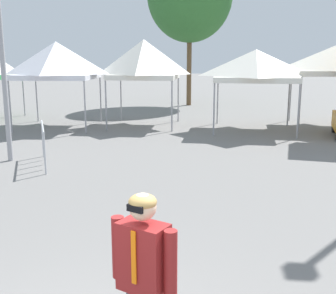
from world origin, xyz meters
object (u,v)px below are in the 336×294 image
(canopy_tent_behind_left, at_px, (57,60))
(canopy_tent_behind_center, at_px, (144,59))
(canopy_tent_behind_right, at_px, (256,65))
(person_foreground, at_px, (144,277))
(crowd_barrier_by_lift, at_px, (43,137))

(canopy_tent_behind_left, xyz_separation_m, canopy_tent_behind_center, (3.44, 0.72, 0.04))
(canopy_tent_behind_right, relative_size, person_foreground, 1.83)
(canopy_tent_behind_right, relative_size, crowd_barrier_by_lift, 1.68)
(canopy_tent_behind_left, xyz_separation_m, crowd_barrier_by_lift, (1.85, -6.10, -1.95))
(canopy_tent_behind_left, height_order, person_foreground, canopy_tent_behind_left)
(canopy_tent_behind_right, distance_m, crowd_barrier_by_lift, 8.79)
(person_foreground, xyz_separation_m, crowd_barrier_by_lift, (-3.97, 7.36, -0.28))
(canopy_tent_behind_right, height_order, crowd_barrier_by_lift, canopy_tent_behind_right)
(canopy_tent_behind_center, distance_m, person_foreground, 14.49)
(crowd_barrier_by_lift, bearing_deg, person_foreground, -61.68)
(canopy_tent_behind_right, height_order, person_foreground, canopy_tent_behind_right)
(person_foreground, bearing_deg, canopy_tent_behind_center, 99.49)
(canopy_tent_behind_left, bearing_deg, canopy_tent_behind_right, 0.11)
(canopy_tent_behind_right, bearing_deg, canopy_tent_behind_center, 170.98)
(canopy_tent_behind_center, bearing_deg, crowd_barrier_by_lift, -103.15)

